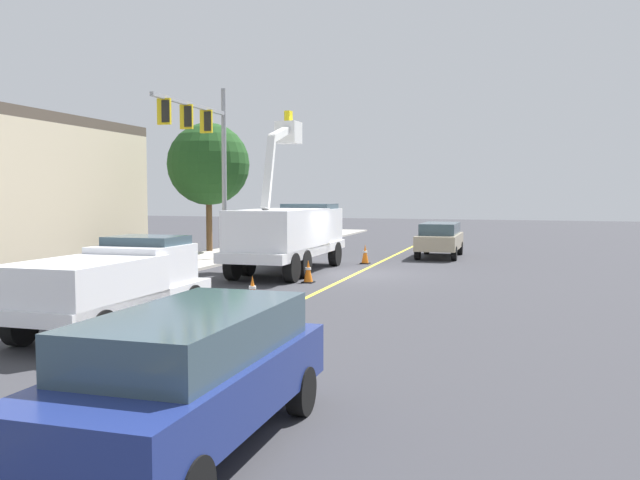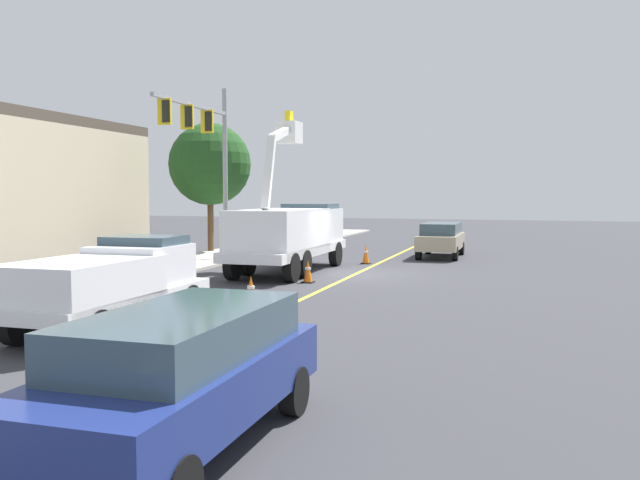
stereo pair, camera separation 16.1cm
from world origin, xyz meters
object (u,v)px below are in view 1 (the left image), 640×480
at_px(trailing_sedan, 191,370).
at_px(traffic_cone_mid_front, 252,291).
at_px(passing_minivan, 440,237).
at_px(traffic_signal_mast, 205,141).
at_px(utility_bucket_truck, 290,232).
at_px(traffic_cone_trailing, 365,254).
at_px(service_pickup_truck, 112,282).
at_px(traffic_cone_leading, 108,353).
at_px(traffic_cone_mid_rear, 308,271).

bearing_deg(trailing_sedan, traffic_cone_mid_front, 21.23).
xyz_separation_m(passing_minivan, traffic_signal_mast, (-7.11, 9.09, 4.42)).
distance_m(trailing_sedan, traffic_cone_mid_front, 10.31).
height_order(utility_bucket_truck, traffic_cone_mid_front, utility_bucket_truck).
height_order(traffic_cone_mid_front, traffic_cone_trailing, traffic_cone_trailing).
distance_m(utility_bucket_truck, traffic_signal_mast, 5.97).
height_order(utility_bucket_truck, trailing_sedan, utility_bucket_truck).
bearing_deg(service_pickup_truck, passing_minivan, -11.38).
xyz_separation_m(traffic_cone_leading, traffic_signal_mast, (16.18, 7.15, 5.04)).
bearing_deg(passing_minivan, traffic_cone_trailing, 148.58).
distance_m(trailing_sedan, traffic_cone_mid_rear, 15.22).
bearing_deg(service_pickup_truck, traffic_cone_mid_front, -20.52).
bearing_deg(trailing_sedan, service_pickup_truck, 43.71).
relative_size(traffic_cone_trailing, traffic_signal_mast, 0.11).
height_order(traffic_cone_trailing, traffic_signal_mast, traffic_signal_mast).
height_order(passing_minivan, traffic_cone_mid_front, passing_minivan).
bearing_deg(traffic_cone_mid_front, service_pickup_truck, 159.48).
distance_m(traffic_cone_leading, traffic_cone_mid_rear, 12.18).
bearing_deg(traffic_cone_mid_rear, service_pickup_truck, 172.06).
height_order(service_pickup_truck, traffic_cone_mid_rear, service_pickup_truck).
relative_size(service_pickup_truck, passing_minivan, 1.17).
bearing_deg(utility_bucket_truck, trailing_sedan, -161.60).
distance_m(service_pickup_truck, traffic_cone_leading, 3.75).
distance_m(traffic_cone_leading, traffic_signal_mast, 18.39).
xyz_separation_m(passing_minivan, traffic_cone_trailing, (-4.31, 2.64, -0.54)).
xyz_separation_m(trailing_sedan, traffic_cone_trailing, (21.50, 3.81, -0.54)).
bearing_deg(traffic_cone_mid_rear, passing_minivan, -14.14).
distance_m(traffic_cone_mid_front, traffic_signal_mast, 12.26).
bearing_deg(traffic_cone_mid_rear, traffic_cone_leading, -175.93).
height_order(trailing_sedan, traffic_cone_mid_rear, trailing_sedan).
distance_m(traffic_cone_leading, traffic_cone_trailing, 18.99).
height_order(service_pickup_truck, traffic_signal_mast, traffic_signal_mast).
distance_m(service_pickup_truck, trailing_sedan, 7.61).
bearing_deg(traffic_signal_mast, traffic_cone_trailing, -66.58).
xyz_separation_m(traffic_cone_leading, traffic_cone_trailing, (18.97, 0.69, 0.08)).
distance_m(traffic_cone_trailing, traffic_signal_mast, 8.61).
bearing_deg(utility_bucket_truck, traffic_cone_trailing, -26.57).
height_order(passing_minivan, traffic_cone_leading, passing_minivan).
bearing_deg(traffic_cone_mid_rear, utility_bucket_truck, 33.20).
height_order(traffic_cone_mid_front, traffic_signal_mast, traffic_signal_mast).
relative_size(traffic_cone_leading, traffic_cone_trailing, 0.82).
relative_size(traffic_cone_mid_front, traffic_cone_trailing, 0.97).
bearing_deg(trailing_sedan, traffic_cone_leading, 50.99).
xyz_separation_m(traffic_cone_mid_front, traffic_cone_mid_rear, (5.08, 0.25, -0.02)).
bearing_deg(traffic_cone_mid_front, traffic_cone_mid_rear, 2.84).
height_order(service_pickup_truck, traffic_cone_trailing, service_pickup_truck).
bearing_deg(passing_minivan, traffic_cone_mid_front, 171.05).
relative_size(utility_bucket_truck, traffic_signal_mast, 1.04).
xyz_separation_m(utility_bucket_truck, service_pickup_truck, (-11.98, -0.56, -0.48)).
xyz_separation_m(utility_bucket_truck, traffic_cone_mid_front, (-7.89, -2.09, -1.19)).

